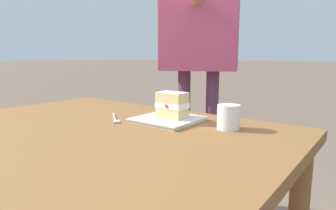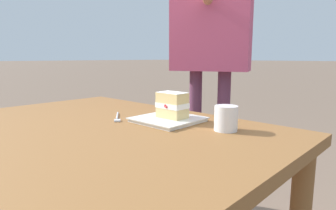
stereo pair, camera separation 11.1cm
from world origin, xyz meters
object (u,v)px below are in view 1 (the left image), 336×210
dessert_plate (168,120)px  cake_slice (172,105)px  coffee_cup (229,117)px  dessert_fork (115,118)px  patio_table (81,155)px  diner_person (199,25)px

dessert_plate → cake_slice: 0.06m
dessert_plate → coffee_cup: 0.24m
dessert_fork → coffee_cup: size_ratio=1.66×
dessert_plate → cake_slice: size_ratio=2.06×
dessert_fork → dessert_plate: bearing=-153.4°
patio_table → coffee_cup: coffee_cup is taller
dessert_plate → coffee_cup: coffee_cup is taller
dessert_fork → diner_person: diner_person is taller
coffee_cup → diner_person: (0.51, -0.63, 0.40)m
patio_table → dessert_fork: 0.23m
dessert_plate → coffee_cup: bearing=-171.9°
patio_table → dessert_plate: bearing=-116.0°
patio_table → diner_person: diner_person is taller
cake_slice → diner_person: 0.80m
dessert_fork → diner_person: bearing=-84.6°
diner_person → dessert_fork: bearing=95.4°
dessert_fork → coffee_cup: bearing=-163.1°
dessert_fork → coffee_cup: coffee_cup is taller
dessert_fork → coffee_cup: (-0.44, -0.13, 0.04)m
coffee_cup → dessert_fork: bearing=16.9°
dessert_fork → coffee_cup: 0.46m
patio_table → diner_person: (0.12, -0.96, 0.53)m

